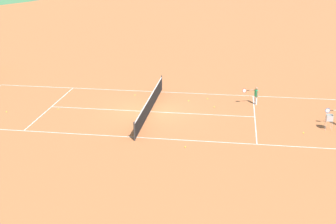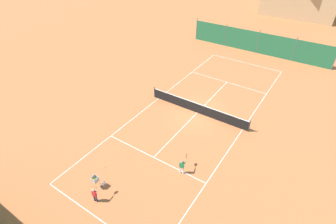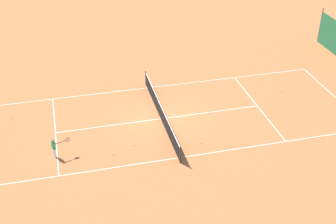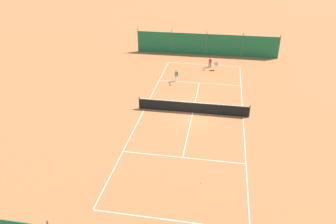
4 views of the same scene
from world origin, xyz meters
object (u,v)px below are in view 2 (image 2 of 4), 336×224
tennis_ball_far_corner (220,83)px  ball_hopper (95,180)px  tennis_net (198,108)px  player_far_service (95,194)px  tennis_ball_service_box (211,148)px  tennis_ball_alley_left (189,144)px  tennis_ball_by_net_right (132,109)px  tennis_ball_by_net_left (224,70)px  tennis_ball_mid_court (238,115)px  player_far_baseline (182,165)px  tennis_ball_alley_right (104,167)px  tennis_ball_near_corner (211,136)px

tennis_ball_far_corner → ball_hopper: size_ratio=0.07×
tennis_net → player_far_service: (-0.74, -11.10, 0.14)m
tennis_ball_service_box → tennis_ball_alley_left: bearing=-161.6°
tennis_ball_far_corner → tennis_ball_alley_left: bearing=-79.2°
player_far_service → tennis_ball_far_corner: 16.90m
tennis_net → tennis_ball_alley_left: 4.15m
tennis_ball_by_net_right → tennis_ball_service_box: 8.03m
tennis_net → tennis_ball_by_net_left: size_ratio=139.09×
tennis_ball_service_box → tennis_ball_mid_court: (0.11, 4.98, 0.00)m
tennis_ball_by_net_right → tennis_ball_far_corner: (4.57, 8.54, 0.00)m
player_far_baseline → ball_hopper: 5.49m
player_far_service → tennis_ball_alley_right: (-1.50, 2.12, -0.61)m
tennis_net → tennis_ball_alley_right: (-2.24, -8.97, -0.47)m
tennis_ball_by_net_left → tennis_ball_alley_right: bearing=-92.7°
tennis_ball_alley_right → tennis_ball_alley_left: bearing=54.6°
tennis_ball_mid_court → tennis_net: bearing=-152.3°
tennis_net → tennis_ball_service_box: size_ratio=139.09×
player_far_baseline → tennis_ball_alley_left: size_ratio=17.61×
tennis_net → player_far_baseline: 6.88m
ball_hopper → tennis_ball_far_corner: bearing=86.5°
tennis_ball_alley_right → tennis_ball_far_corner: (1.77, 14.76, 0.00)m
ball_hopper → tennis_ball_service_box: bearing=57.8°
tennis_ball_far_corner → tennis_ball_mid_court: size_ratio=1.00×
tennis_ball_near_corner → tennis_ball_mid_court: bearing=79.2°
tennis_ball_alley_left → tennis_ball_by_net_left: same height
tennis_ball_near_corner → tennis_ball_alley_right: same height
tennis_ball_alley_right → tennis_ball_mid_court: bearing=63.3°
player_far_baseline → tennis_ball_alley_left: (-0.99, 2.57, -0.65)m
ball_hopper → tennis_ball_by_net_left: bearing=89.8°
tennis_ball_by_net_left → tennis_net: bearing=-80.9°
tennis_ball_by_net_right → tennis_ball_by_net_left: size_ratio=1.00×
player_far_baseline → tennis_ball_near_corner: 4.35m
tennis_ball_far_corner → tennis_ball_mid_court: (3.55, -4.17, 0.00)m
tennis_ball_by_net_right → tennis_ball_near_corner: bearing=4.5°
tennis_ball_by_net_left → ball_hopper: ball_hopper is taller
player_far_baseline → tennis_ball_near_corner: size_ratio=17.61×
player_far_service → tennis_ball_alley_left: 7.53m
tennis_ball_by_net_right → player_far_baseline: bearing=-26.6°
tennis_ball_service_box → tennis_ball_alley_left: (-1.59, -0.53, 0.00)m
player_far_service → player_far_baseline: bearing=56.2°
player_far_baseline → tennis_ball_mid_court: size_ratio=17.61×
player_far_baseline → tennis_ball_by_net_right: bearing=153.4°
tennis_ball_by_net_right → player_far_service: bearing=-62.8°
tennis_net → tennis_ball_near_corner: 3.23m
player_far_service → tennis_ball_service_box: size_ratio=16.55×
player_far_baseline → tennis_ball_alley_right: (-4.61, -2.51, -0.65)m
player_far_service → tennis_ball_mid_court: size_ratio=16.55×
tennis_ball_near_corner → tennis_ball_by_net_left: same height
tennis_net → tennis_ball_far_corner: 5.82m
tennis_ball_by_net_right → tennis_ball_far_corner: 9.68m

